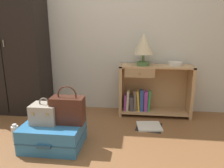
# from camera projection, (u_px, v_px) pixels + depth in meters

# --- Properties ---
(ground_plane) EXTENTS (9.00, 9.00, 0.00)m
(ground_plane) POSITION_uv_depth(u_px,v_px,m) (86.00, 164.00, 1.99)
(ground_plane) COLOR brown
(back_wall) EXTENTS (6.40, 0.10, 2.60)m
(back_wall) POSITION_uv_depth(u_px,v_px,m) (107.00, 21.00, 3.10)
(back_wall) COLOR beige
(back_wall) RESTS_ON ground_plane
(wardrobe) EXTENTS (0.98, 0.47, 2.03)m
(wardrobe) POSITION_uv_depth(u_px,v_px,m) (10.00, 42.00, 3.04)
(wardrobe) COLOR black
(wardrobe) RESTS_ON ground_plane
(bookshelf) EXTENTS (0.99, 0.33, 0.71)m
(bookshelf) POSITION_uv_depth(u_px,v_px,m) (151.00, 91.00, 3.06)
(bookshelf) COLOR tan
(bookshelf) RESTS_ON ground_plane
(table_lamp) EXTENTS (0.26, 0.26, 0.43)m
(table_lamp) POSITION_uv_depth(u_px,v_px,m) (144.00, 45.00, 2.89)
(table_lamp) COLOR #4C7542
(table_lamp) RESTS_ON bookshelf
(bowl) EXTENTS (0.19, 0.19, 0.05)m
(bowl) POSITION_uv_depth(u_px,v_px,m) (175.00, 64.00, 2.94)
(bowl) COLOR silver
(bowl) RESTS_ON bookshelf
(suitcase_large) EXTENTS (0.61, 0.51, 0.25)m
(suitcase_large) POSITION_uv_depth(u_px,v_px,m) (54.00, 134.00, 2.28)
(suitcase_large) COLOR teal
(suitcase_large) RESTS_ON ground_plane
(train_case) EXTENTS (0.27, 0.22, 0.27)m
(train_case) POSITION_uv_depth(u_px,v_px,m) (45.00, 113.00, 2.24)
(train_case) COLOR #A89E8E
(train_case) RESTS_ON suitcase_large
(handbag) EXTENTS (0.34, 0.17, 0.40)m
(handbag) POSITION_uv_depth(u_px,v_px,m) (68.00, 110.00, 2.23)
(handbag) COLOR #472319
(handbag) RESTS_ON suitcase_large
(bottle) EXTENTS (0.08, 0.08, 0.20)m
(bottle) POSITION_uv_depth(u_px,v_px,m) (15.00, 133.00, 2.38)
(bottle) COLOR white
(bottle) RESTS_ON ground_plane
(open_book_on_floor) EXTENTS (0.36, 0.34, 0.02)m
(open_book_on_floor) POSITION_uv_depth(u_px,v_px,m) (149.00, 126.00, 2.73)
(open_book_on_floor) COLOR white
(open_book_on_floor) RESTS_ON ground_plane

